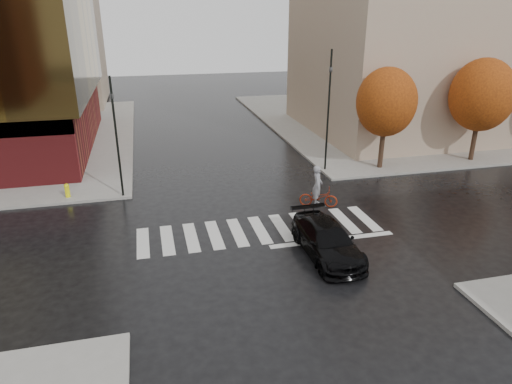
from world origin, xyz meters
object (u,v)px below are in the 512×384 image
cyclist (318,193)px  fire_hydrant (67,190)px  sedan (327,240)px  traffic_light_ne (329,103)px  traffic_light_nw (116,131)px

cyclist → fire_hydrant: cyclist is taller
sedan → traffic_light_ne: (4.11, 10.41, 3.78)m
sedan → traffic_light_ne: 11.82m
traffic_light_nw → fire_hydrant: traffic_light_nw is taller
cyclist → traffic_light_nw: 11.30m
traffic_light_ne → fire_hydrant: size_ratio=9.60×
sedan → fire_hydrant: size_ratio=6.20×
cyclist → fire_hydrant: (-13.18, 4.27, -0.20)m
sedan → traffic_light_nw: (-8.67, 8.84, 3.12)m
sedan → cyclist: size_ratio=2.12×
sedan → traffic_light_nw: 12.77m
cyclist → fire_hydrant: 13.86m
fire_hydrant → traffic_light_ne: bearing=4.0°
cyclist → traffic_light_ne: (2.58, 5.38, 3.70)m
sedan → traffic_light_ne: traffic_light_ne is taller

